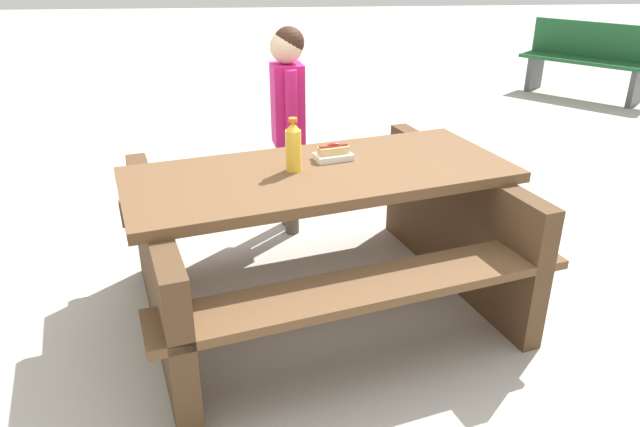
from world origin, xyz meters
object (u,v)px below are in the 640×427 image
Objects in this scene: soda_bottle at (293,147)px; hotdog_tray at (333,153)px; park_bench_near at (589,58)px; picnic_table at (320,228)px; child_in_coat at (288,106)px.

soda_bottle is 0.26m from hotdog_tray.
park_bench_near is at bearing 49.24° from soda_bottle.
picnic_table is 1.65× the size of child_in_coat.
child_in_coat is at bearing 89.37° from soda_bottle.
hotdog_tray is (0.08, 0.14, 0.34)m from picnic_table.
soda_bottle is at bearing 179.79° from picnic_table.
soda_bottle reaches higher than picnic_table.
child_in_coat is at bearing 103.32° from hotdog_tray.
child_in_coat is (-0.19, 0.80, 0.04)m from hotdog_tray.
hotdog_tray is (0.20, 0.14, -0.09)m from soda_bottle.
picnic_table is 1.53× the size of park_bench_near.
child_in_coat is (-0.11, 0.93, 0.37)m from picnic_table.
park_bench_near is (3.56, 4.28, 0.00)m from picnic_table.
child_in_coat reaches higher than picnic_table.
soda_bottle is 1.24× the size of hotdog_tray.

